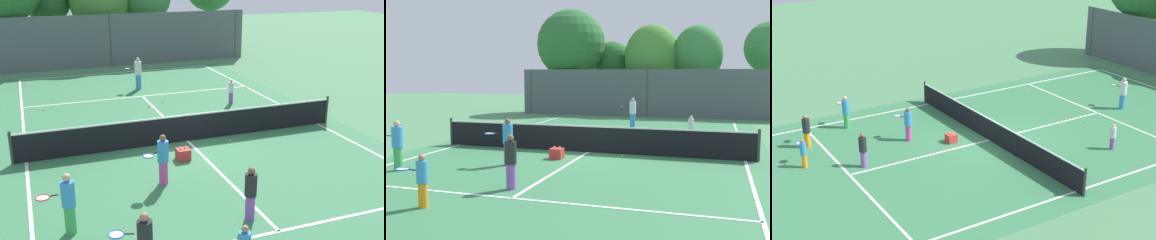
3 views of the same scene
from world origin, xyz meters
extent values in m
plane|color=#4C8456|center=(0.00, 0.00, 0.00)|extent=(80.00, 80.00, 0.00)
cube|color=#387A4C|center=(0.00, 0.00, 0.00)|extent=(13.00, 25.00, 0.00)
cube|color=white|center=(-5.50, 0.00, 0.01)|extent=(0.10, 24.00, 0.01)
cube|color=white|center=(5.50, 0.00, 0.01)|extent=(0.10, 24.00, 0.01)
cube|color=white|center=(0.00, -6.40, 0.01)|extent=(11.00, 0.10, 0.01)
cube|color=white|center=(0.00, 6.40, 0.01)|extent=(11.00, 0.10, 0.01)
cube|color=white|center=(0.00, 0.00, 0.01)|extent=(0.10, 12.80, 0.01)
cylinder|color=#333833|center=(-5.90, 0.00, 0.55)|extent=(0.10, 0.10, 1.10)
cylinder|color=#333833|center=(5.90, 0.00, 0.55)|extent=(0.10, 0.10, 1.10)
cube|color=black|center=(0.00, 0.00, 0.47)|extent=(11.80, 0.03, 0.95)
cube|color=white|center=(0.00, 0.00, 0.97)|extent=(11.80, 0.04, 0.05)
cylinder|color=#3F4447|center=(-8.50, 14.00, 1.60)|extent=(0.12, 0.12, 3.20)
cylinder|color=brown|center=(-6.09, 16.08, 1.59)|extent=(0.45, 0.45, 3.19)
cylinder|color=purple|center=(3.48, 3.81, 0.26)|extent=(0.19, 0.19, 0.53)
cylinder|color=silver|center=(3.48, 3.81, 0.76)|extent=(0.24, 0.24, 0.46)
sphere|color=beige|center=(3.48, 3.81, 1.06)|extent=(0.14, 0.14, 0.14)
cylinder|color=#D14799|center=(-1.81, -2.99, 0.35)|extent=(0.26, 0.26, 0.70)
cylinder|color=#388CD8|center=(-1.81, -2.99, 1.01)|extent=(0.32, 0.32, 0.61)
sphere|color=brown|center=(-1.81, -2.99, 1.41)|extent=(0.19, 0.19, 0.19)
cylinder|color=black|center=(-2.09, -3.13, 1.04)|extent=(0.19, 0.12, 0.03)
torus|color=blue|center=(-2.31, -3.25, 1.04)|extent=(0.44, 0.44, 0.03)
cylinder|color=silver|center=(-2.31, -3.25, 1.04)|extent=(0.37, 0.37, 0.00)
cylinder|color=#388CD8|center=(0.19, 7.84, 0.38)|extent=(0.28, 0.28, 0.76)
cylinder|color=silver|center=(0.19, 7.84, 1.09)|extent=(0.35, 0.35, 0.66)
sphere|color=tan|center=(0.19, 7.84, 1.52)|extent=(0.20, 0.20, 0.20)
cylinder|color=black|center=(-0.13, 7.79, 1.12)|extent=(0.20, 0.06, 0.03)
torus|color=black|center=(-0.38, 7.76, 1.12)|extent=(0.38, 0.38, 0.03)
cylinder|color=silver|center=(-0.38, 7.76, 1.12)|extent=(0.32, 0.32, 0.00)
cylinder|color=#3FA559|center=(-4.62, -4.73, 0.36)|extent=(0.26, 0.26, 0.71)
cylinder|color=#388CD8|center=(-4.62, -4.73, 1.02)|extent=(0.33, 0.33, 0.62)
sphere|color=tan|center=(-4.62, -4.73, 1.43)|extent=(0.19, 0.19, 0.19)
cylinder|color=black|center=(-4.93, -4.76, 1.06)|extent=(0.20, 0.05, 0.03)
torus|color=red|center=(-5.18, -4.79, 1.06)|extent=(0.36, 0.36, 0.03)
cylinder|color=silver|center=(-5.18, -4.79, 1.06)|extent=(0.30, 0.30, 0.00)
cylinder|color=purple|center=(-0.40, -5.64, 0.33)|extent=(0.24, 0.24, 0.66)
cylinder|color=#232328|center=(-0.40, -5.64, 0.94)|extent=(0.30, 0.30, 0.57)
sphere|color=brown|center=(-0.40, -5.64, 1.32)|extent=(0.18, 0.18, 0.18)
cylinder|color=orange|center=(-3.39, -6.92, 0.34)|extent=(0.25, 0.25, 0.68)
cylinder|color=#232328|center=(-3.39, -6.92, 0.98)|extent=(0.31, 0.31, 0.60)
sphere|color=#A37556|center=(-3.39, -6.92, 1.37)|extent=(0.18, 0.18, 0.18)
cylinder|color=black|center=(-3.68, -6.84, 1.01)|extent=(0.20, 0.08, 0.03)
torus|color=blue|center=(-3.92, -6.77, 1.01)|extent=(0.41, 0.41, 0.03)
cylinder|color=silver|center=(-3.92, -6.77, 1.01)|extent=(0.34, 0.34, 0.00)
cylinder|color=orange|center=(-1.55, -7.62, 0.28)|extent=(0.20, 0.20, 0.55)
cylinder|color=#388CD8|center=(-1.55, -7.62, 0.80)|extent=(0.25, 0.25, 0.49)
sphere|color=#A37556|center=(-1.55, -7.62, 1.12)|extent=(0.15, 0.15, 0.15)
cylinder|color=black|center=(-1.83, -7.61, 0.82)|extent=(0.20, 0.04, 0.03)
torus|color=blue|center=(-2.08, -7.59, 0.82)|extent=(0.35, 0.35, 0.03)
cylinder|color=silver|center=(-2.08, -7.59, 0.82)|extent=(0.29, 0.29, 0.00)
cube|color=red|center=(-0.70, -1.52, 0.18)|extent=(0.42, 0.40, 0.36)
sphere|color=#CCE533|center=(-0.78, -1.52, 0.39)|extent=(0.07, 0.07, 0.07)
sphere|color=#CCE533|center=(-0.61, -1.46, 0.39)|extent=(0.07, 0.07, 0.07)
sphere|color=#CCE533|center=(-5.27, 10.53, 0.03)|extent=(0.07, 0.07, 0.07)
sphere|color=#CCE533|center=(-0.20, 4.52, 0.03)|extent=(0.07, 0.07, 0.07)
sphere|color=#CCE533|center=(5.23, 0.64, 0.03)|extent=(0.07, 0.07, 0.07)
sphere|color=#CCE533|center=(0.63, 4.99, 0.03)|extent=(0.07, 0.07, 0.07)
sphere|color=#CCE533|center=(-4.16, 7.26, 0.03)|extent=(0.07, 0.07, 0.07)
sphere|color=#CCE533|center=(1.41, -0.58, 0.03)|extent=(0.07, 0.07, 0.07)
sphere|color=#CCE533|center=(-4.62, 5.70, 0.03)|extent=(0.07, 0.07, 0.07)
sphere|color=#CCE533|center=(-0.04, 4.12, 0.03)|extent=(0.07, 0.07, 0.07)
sphere|color=#CCE533|center=(-0.16, 1.41, 0.03)|extent=(0.07, 0.07, 0.07)
camera|label=1|loc=(-5.28, -14.67, 6.00)|focal=43.42mm
camera|label=2|loc=(4.57, -15.56, 2.95)|focal=41.17mm
camera|label=3|loc=(18.60, -12.81, 9.68)|focal=52.91mm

